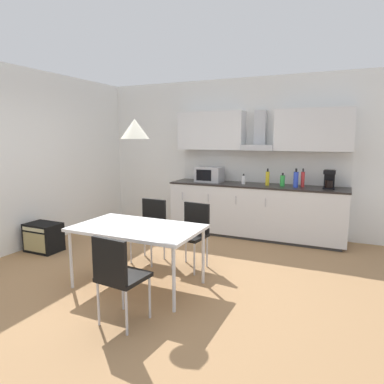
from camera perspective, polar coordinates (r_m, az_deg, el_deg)
ground_plane at (r=4.51m, az=-6.02°, el=-13.90°), size 7.30×7.83×0.02m
wall_back at (r=6.59m, az=5.65°, el=6.07°), size 5.84×0.10×2.81m
wall_left at (r=5.84m, az=-27.82°, el=4.68°), size 0.10×6.26×2.81m
kitchen_counter at (r=6.16m, az=10.43°, el=-3.03°), size 3.06×0.67×0.93m
backsplash_tile at (r=6.35m, az=11.32°, el=4.12°), size 3.04×0.02×0.57m
upper_wall_cabinets at (r=6.18m, az=11.16°, el=9.96°), size 3.04×0.40×0.69m
microwave at (r=6.33m, az=2.89°, el=2.96°), size 0.48×0.35×0.28m
coffee_maker at (r=5.92m, az=21.91°, el=1.98°), size 0.18×0.19×0.30m
bottle_blue at (r=5.89m, az=16.92°, el=2.04°), size 0.08×0.08×0.31m
bottle_yellow at (r=6.01m, az=12.47°, el=2.26°), size 0.07×0.07×0.29m
bottle_red at (r=5.96m, az=17.97°, el=2.05°), size 0.06×0.06×0.31m
bottle_white at (r=6.10m, az=8.58°, el=2.04°), size 0.07×0.07×0.18m
bottle_green at (r=5.96m, az=14.84°, el=1.85°), size 0.08×0.08×0.22m
dining_table at (r=4.06m, az=-9.08°, el=-6.30°), size 1.47×0.88×0.72m
chair_far_left at (r=4.93m, az=-6.93°, el=-5.25°), size 0.41×0.41×0.87m
chair_far_right at (r=4.63m, az=0.17°, el=-6.14°), size 0.44×0.44×0.87m
chair_near_right at (r=3.29m, az=-12.31°, el=-12.83°), size 0.43×0.43×0.87m
guitar_amp at (r=5.81m, az=-23.50°, el=-6.93°), size 0.52×0.37×0.44m
pendant_lamp at (r=3.91m, az=-9.51°, el=10.34°), size 0.32×0.32×0.22m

